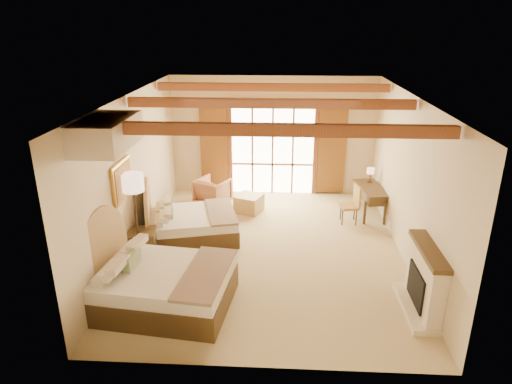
# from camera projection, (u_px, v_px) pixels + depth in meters

# --- Properties ---
(floor) EXTENTS (7.00, 7.00, 0.00)m
(floor) POSITION_uv_depth(u_px,v_px,m) (268.00, 250.00, 9.63)
(floor) COLOR #CFB987
(floor) RESTS_ON ground
(wall_back) EXTENTS (5.50, 0.00, 5.50)m
(wall_back) POSITION_uv_depth(u_px,v_px,m) (273.00, 136.00, 12.33)
(wall_back) COLOR beige
(wall_back) RESTS_ON ground
(wall_left) EXTENTS (0.00, 7.00, 7.00)m
(wall_left) POSITION_uv_depth(u_px,v_px,m) (133.00, 176.00, 9.21)
(wall_left) COLOR beige
(wall_left) RESTS_ON ground
(wall_right) EXTENTS (0.00, 7.00, 7.00)m
(wall_right) POSITION_uv_depth(u_px,v_px,m) (409.00, 180.00, 8.92)
(wall_right) COLOR beige
(wall_right) RESTS_ON ground
(ceiling) EXTENTS (7.00, 7.00, 0.00)m
(ceiling) POSITION_uv_depth(u_px,v_px,m) (270.00, 97.00, 8.50)
(ceiling) COLOR #A87039
(ceiling) RESTS_ON ground
(ceiling_beams) EXTENTS (5.39, 4.60, 0.18)m
(ceiling_beams) POSITION_uv_depth(u_px,v_px,m) (270.00, 103.00, 8.54)
(ceiling_beams) COLOR #995030
(ceiling_beams) RESTS_ON ceiling
(french_doors) EXTENTS (3.95, 0.08, 2.60)m
(french_doors) POSITION_uv_depth(u_px,v_px,m) (273.00, 149.00, 12.40)
(french_doors) COLOR white
(french_doors) RESTS_ON ground
(fireplace) EXTENTS (0.46, 1.40, 1.16)m
(fireplace) POSITION_uv_depth(u_px,v_px,m) (424.00, 283.00, 7.44)
(fireplace) COLOR beige
(fireplace) RESTS_ON ground
(painting) EXTENTS (0.06, 0.95, 0.75)m
(painting) POSITION_uv_depth(u_px,v_px,m) (122.00, 181.00, 8.45)
(painting) COLOR gold
(painting) RESTS_ON wall_left
(canopy_valance) EXTENTS (0.70, 1.40, 0.45)m
(canopy_valance) POSITION_uv_depth(u_px,v_px,m) (106.00, 133.00, 6.84)
(canopy_valance) COLOR beige
(canopy_valance) RESTS_ON ceiling
(bed_near) EXTENTS (2.42, 1.94, 1.47)m
(bed_near) POSITION_uv_depth(u_px,v_px,m) (153.00, 281.00, 7.63)
(bed_near) COLOR #4D381E
(bed_near) RESTS_ON floor
(bed_far) EXTENTS (2.25, 1.87, 1.27)m
(bed_far) POSITION_uv_depth(u_px,v_px,m) (185.00, 222.00, 10.01)
(bed_far) COLOR #4D381E
(bed_far) RESTS_ON floor
(nightstand) EXTENTS (0.64, 0.64, 0.66)m
(nightstand) POSITION_uv_depth(u_px,v_px,m) (142.00, 246.00, 9.06)
(nightstand) COLOR #4D381E
(nightstand) RESTS_ON floor
(floor_lamp) EXTENTS (0.40, 0.40, 1.90)m
(floor_lamp) POSITION_uv_depth(u_px,v_px,m) (133.00, 188.00, 8.46)
(floor_lamp) COLOR #322518
(floor_lamp) RESTS_ON floor
(armchair) EXTENTS (1.04, 1.05, 0.72)m
(armchair) POSITION_uv_depth(u_px,v_px,m) (213.00, 192.00, 11.86)
(armchair) COLOR #A36342
(armchair) RESTS_ON floor
(ottoman) EXTENTS (0.78, 0.78, 0.44)m
(ottoman) POSITION_uv_depth(u_px,v_px,m) (249.00, 203.00, 11.48)
(ottoman) COLOR #A17F42
(ottoman) RESTS_ON floor
(desk) EXTENTS (0.77, 1.39, 0.71)m
(desk) POSITION_uv_depth(u_px,v_px,m) (371.00, 200.00, 11.27)
(desk) COLOR #4D381E
(desk) RESTS_ON floor
(desk_chair) EXTENTS (0.48, 0.48, 0.93)m
(desk_chair) POSITION_uv_depth(u_px,v_px,m) (350.00, 211.00, 10.83)
(desk_chair) COLOR olive
(desk_chair) RESTS_ON floor
(desk_lamp) EXTENTS (0.18, 0.18, 0.37)m
(desk_lamp) POSITION_uv_depth(u_px,v_px,m) (371.00, 171.00, 11.44)
(desk_lamp) COLOR #322518
(desk_lamp) RESTS_ON desk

